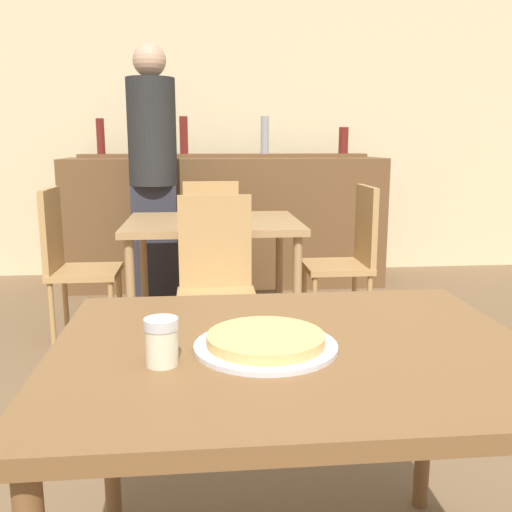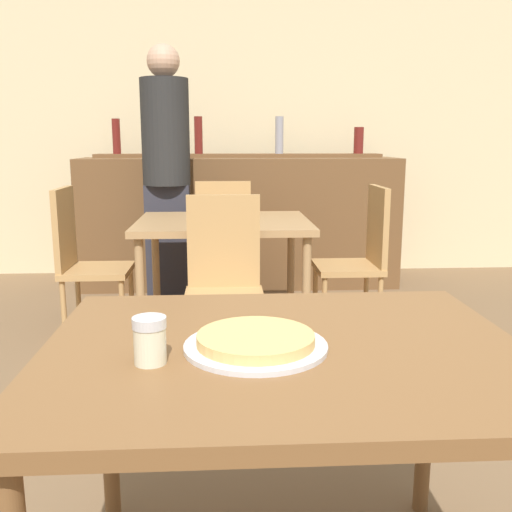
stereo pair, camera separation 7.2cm
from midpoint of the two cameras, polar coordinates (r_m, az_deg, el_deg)
The scene contains 12 objects.
wall_back at distance 5.25m, azimuth -3.77°, elevation 13.64°, with size 8.00×0.05×2.80m.
dining_table_near at distance 1.38m, azimuth 2.17°, elevation -11.61°, with size 1.13×0.90×0.73m.
dining_table_far at distance 3.48m, azimuth -4.92°, elevation 2.29°, with size 1.04×0.85×0.73m.
bar_counter at distance 4.78m, azimuth -3.43°, elevation 3.41°, with size 2.60×0.56×1.06m.
bar_back_shelf at distance 4.88m, azimuth -3.45°, elevation 10.45°, with size 2.39×0.24×0.34m.
chair_far_side_front at distance 2.92m, azimuth -4.73°, elevation -2.03°, with size 0.40×0.40×0.93m.
chair_far_side_back at distance 4.08m, azimuth -5.00°, elevation 1.84°, with size 0.40×0.40×0.93m.
chair_far_side_left at distance 3.60m, azimuth -18.66°, elevation -0.05°, with size 0.40×0.40×0.93m.
chair_far_side_right at distance 3.61m, azimuth 8.82°, elevation 0.48°, with size 0.40×0.40×0.93m.
pizza_tray at distance 1.32m, azimuth -0.61°, elevation -8.61°, with size 0.33×0.33×0.04m.
cheese_shaker at distance 1.24m, azimuth -11.08°, elevation -8.39°, with size 0.07×0.07×0.10m.
person_standing at distance 4.17m, azimuth -10.74°, elevation 8.75°, with size 0.34×0.34×1.85m.
Camera 1 is at (-0.21, -1.26, 1.20)m, focal length 40.00 mm.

